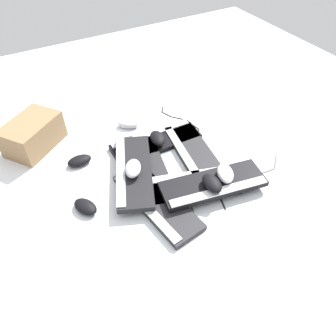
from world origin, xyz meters
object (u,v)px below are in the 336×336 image
at_px(keyboard_2, 147,166).
at_px(mouse_5, 85,207).
at_px(mouse_3, 157,138).
at_px(mouse_4, 133,168).
at_px(keyboard_5, 213,184).
at_px(cardboard_box, 33,134).
at_px(mouse_6, 79,161).
at_px(mouse_0, 212,183).
at_px(keyboard_4, 187,187).
at_px(mouse_2, 225,173).
at_px(keyboard_3, 156,202).
at_px(keyboard_1, 156,141).
at_px(mouse_1, 128,124).
at_px(keyboard_0, 194,153).
at_px(keyboard_6, 133,171).

xyz_separation_m(keyboard_2, mouse_5, (-0.32, -0.09, 0.01)).
xyz_separation_m(mouse_3, mouse_4, (-0.20, -0.16, 0.03)).
height_order(keyboard_5, cardboard_box, cardboard_box).
bearing_deg(cardboard_box, mouse_6, -57.72).
height_order(mouse_0, mouse_4, same).
distance_m(keyboard_4, mouse_2, 0.17).
bearing_deg(mouse_3, mouse_2, -151.11).
xyz_separation_m(keyboard_3, mouse_2, (0.30, -0.05, 0.07)).
xyz_separation_m(keyboard_5, mouse_0, (-0.02, -0.02, 0.04)).
height_order(keyboard_1, mouse_2, mouse_2).
distance_m(keyboard_5, mouse_1, 0.60).
relative_size(keyboard_2, mouse_0, 4.20).
bearing_deg(keyboard_1, keyboard_5, -81.09).
relative_size(keyboard_2, mouse_1, 4.20).
xyz_separation_m(keyboard_1, keyboard_5, (0.06, -0.40, 0.03)).
bearing_deg(keyboard_4, keyboard_5, -37.21).
xyz_separation_m(mouse_3, cardboard_box, (-0.51, 0.29, 0.02)).
bearing_deg(mouse_0, keyboard_1, -170.58).
height_order(mouse_1, mouse_4, mouse_4).
bearing_deg(keyboard_0, mouse_0, -107.28).
xyz_separation_m(keyboard_4, keyboard_6, (-0.17, 0.17, 0.03)).
height_order(keyboard_6, mouse_5, keyboard_6).
distance_m(keyboard_4, mouse_6, 0.51).
relative_size(mouse_0, cardboard_box, 0.41).
bearing_deg(keyboard_2, keyboard_0, -6.59).
xyz_separation_m(mouse_3, mouse_6, (-0.37, 0.06, -0.03)).
distance_m(keyboard_3, mouse_2, 0.31).
bearing_deg(mouse_1, cardboard_box, 23.30).
relative_size(keyboard_5, mouse_4, 4.18).
relative_size(mouse_0, mouse_2, 1.00).
bearing_deg(keyboard_0, mouse_4, -176.69).
relative_size(keyboard_2, keyboard_6, 1.00).
height_order(keyboard_4, mouse_0, mouse_0).
relative_size(keyboard_0, keyboard_5, 0.99).
distance_m(keyboard_5, mouse_3, 0.38).
bearing_deg(mouse_1, mouse_0, 133.25).
distance_m(mouse_1, mouse_5, 0.56).
xyz_separation_m(keyboard_1, mouse_1, (-0.07, 0.19, 0.01)).
bearing_deg(keyboard_6, keyboard_5, -42.83).
bearing_deg(mouse_2, keyboard_5, 117.44).
bearing_deg(mouse_1, mouse_5, 81.67).
xyz_separation_m(keyboard_3, mouse_0, (0.22, -0.07, 0.07)).
distance_m(keyboard_1, mouse_0, 0.42).
distance_m(keyboard_3, cardboard_box, 0.70).
bearing_deg(keyboard_6, mouse_5, -164.38).
xyz_separation_m(keyboard_0, mouse_3, (-0.12, 0.14, 0.04)).
bearing_deg(keyboard_6, mouse_0, -47.51).
xyz_separation_m(mouse_0, mouse_1, (-0.10, 0.60, -0.06)).
bearing_deg(mouse_6, keyboard_2, 145.79).
bearing_deg(mouse_0, mouse_5, -107.21).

